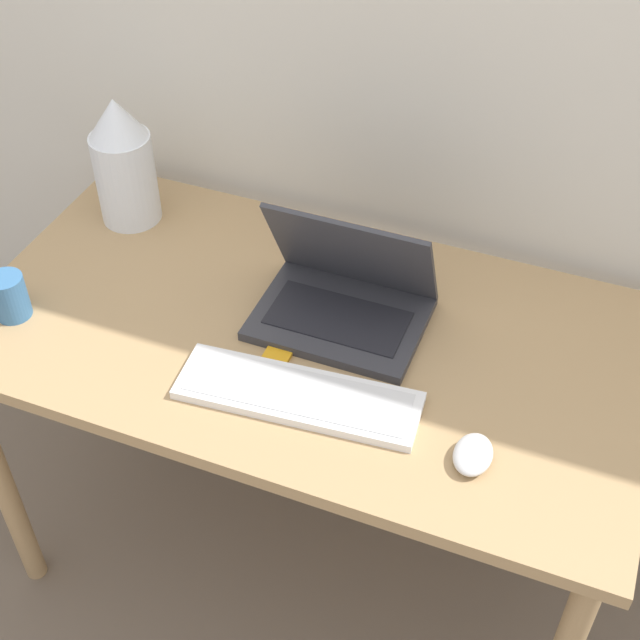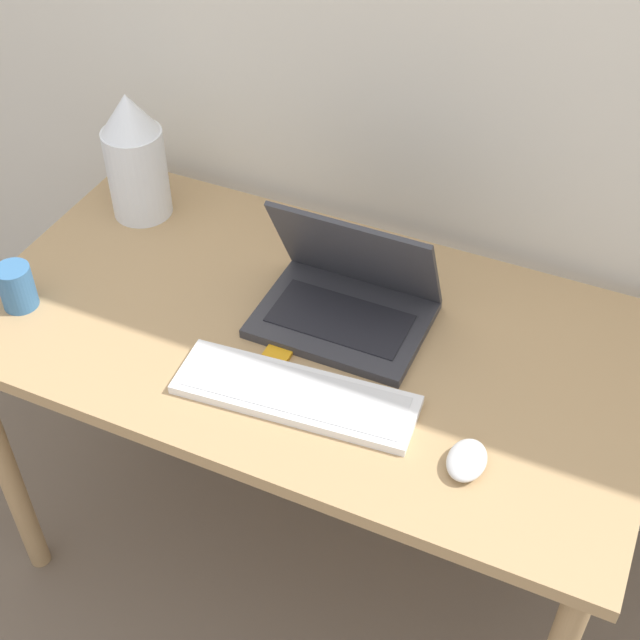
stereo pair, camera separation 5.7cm
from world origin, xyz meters
name	(u,v)px [view 2 (the right image)]	position (x,y,z in m)	size (l,w,h in m)	color
wall_back	(401,12)	(0.00, 0.79, 1.25)	(6.00, 0.05, 2.50)	silver
desk	(310,363)	(0.00, 0.36, 0.68)	(1.34, 0.73, 0.78)	tan
laptop	(347,296)	(0.05, 0.43, 0.83)	(0.33, 0.25, 0.24)	#333338
keyboard	(295,394)	(0.05, 0.19, 0.79)	(0.46, 0.17, 0.02)	white
mouse	(467,460)	(0.38, 0.17, 0.79)	(0.07, 0.09, 0.03)	silver
vase	(135,157)	(-0.51, 0.56, 0.92)	(0.13, 0.13, 0.30)	white
mp3_player	(280,350)	(-0.02, 0.28, 0.78)	(0.05, 0.06, 0.01)	orange
mug	(17,287)	(-0.56, 0.19, 0.82)	(0.07, 0.07, 0.09)	teal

